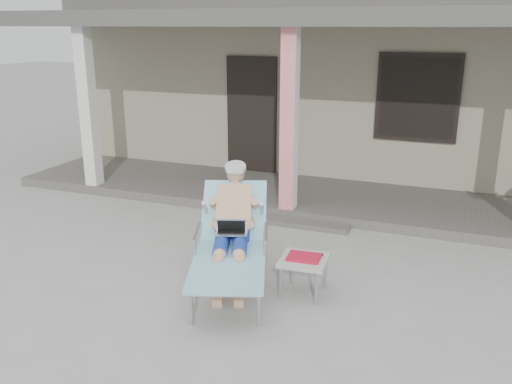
% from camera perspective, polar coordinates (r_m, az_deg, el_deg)
% --- Properties ---
extents(ground, '(60.00, 60.00, 0.00)m').
position_cam_1_polar(ground, '(6.37, -2.67, -8.75)').
color(ground, '#9E9E99').
rests_on(ground, ground).
extents(house, '(10.40, 5.40, 3.30)m').
position_cam_1_polar(house, '(12.01, 10.00, 11.60)').
color(house, gray).
rests_on(house, ground).
extents(porch_deck, '(10.00, 2.00, 0.15)m').
position_cam_1_polar(porch_deck, '(8.97, 5.02, -0.45)').
color(porch_deck, '#605B56').
rests_on(porch_deck, ground).
extents(porch_overhang, '(10.00, 2.30, 2.85)m').
position_cam_1_polar(porch_overhang, '(8.50, 5.41, 17.15)').
color(porch_overhang, silver).
rests_on(porch_overhang, porch_deck).
extents(porch_step, '(2.00, 0.30, 0.07)m').
position_cam_1_polar(porch_step, '(7.94, 2.69, -3.05)').
color(porch_step, '#605B56').
rests_on(porch_step, ground).
extents(lounger, '(1.34, 2.06, 1.30)m').
position_cam_1_polar(lounger, '(5.94, -2.60, -2.30)').
color(lounger, '#B7B7BC').
rests_on(lounger, ground).
extents(side_table, '(0.52, 0.52, 0.44)m').
position_cam_1_polar(side_table, '(5.82, 5.05, -7.34)').
color(side_table, '#AFAFAA').
rests_on(side_table, ground).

